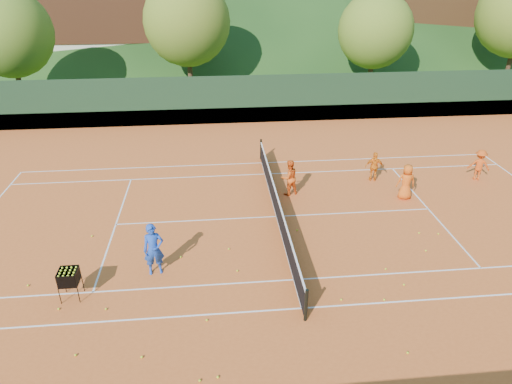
{
  "coord_description": "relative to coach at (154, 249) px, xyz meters",
  "views": [
    {
      "loc": [
        -2.4,
        -15.85,
        9.35
      ],
      "look_at": [
        -0.85,
        0.0,
        1.18
      ],
      "focal_mm": 32.0,
      "sensor_mm": 36.0,
      "label": 1
    }
  ],
  "objects": [
    {
      "name": "tennis_ball_4",
      "position": [
        5.14,
        2.1,
        -0.88
      ],
      "size": [
        0.07,
        0.07,
        0.07
      ],
      "primitive_type": "sphere",
      "color": "#C0DB24",
      "rests_on": "clay_court"
    },
    {
      "name": "tennis_ball_2",
      "position": [
        7.67,
        -0.62,
        -0.88
      ],
      "size": [
        0.07,
        0.07,
        0.07
      ],
      "primitive_type": "sphere",
      "color": "#C0DB24",
      "rests_on": "clay_court"
    },
    {
      "name": "coach",
      "position": [
        0.0,
        0.0,
        0.0
      ],
      "size": [
        0.74,
        0.55,
        1.83
      ],
      "primitive_type": "imported",
      "rotation": [
        0.0,
        0.0,
        0.19
      ],
      "color": "#1C46B7",
      "rests_on": "clay_court"
    },
    {
      "name": "tennis_ball_11",
      "position": [
        -1.77,
        -3.45,
        -0.88
      ],
      "size": [
        0.07,
        0.07,
        0.07
      ],
      "primitive_type": "sphere",
      "color": "#C0DB24",
      "rests_on": "clay_court"
    },
    {
      "name": "perimeter_fence",
      "position": [
        4.51,
        3.27,
        0.33
      ],
      "size": [
        40.4,
        24.24,
        3.0
      ],
      "color": "black",
      "rests_on": "clay_court"
    },
    {
      "name": "tennis_ball_13",
      "position": [
        7.96,
        -1.49,
        -0.88
      ],
      "size": [
        0.07,
        0.07,
        0.07
      ],
      "primitive_type": "sphere",
      "color": "#C0DB24",
      "rests_on": "clay_court"
    },
    {
      "name": "tennis_ball_21",
      "position": [
        10.42,
        1.31,
        -0.88
      ],
      "size": [
        0.07,
        0.07,
        0.07
      ],
      "primitive_type": "sphere",
      "color": "#C0DB24",
      "rests_on": "clay_court"
    },
    {
      "name": "tennis_ball_19",
      "position": [
        7.08,
        -2.12,
        -0.88
      ],
      "size": [
        0.07,
        0.07,
        0.07
      ],
      "primitive_type": "sphere",
      "color": "#C0DB24",
      "rests_on": "clay_court"
    },
    {
      "name": "tennis_ball_17",
      "position": [
        1.49,
        -4.59,
        -0.88
      ],
      "size": [
        0.07,
        0.07,
        0.07
      ],
      "primitive_type": "sphere",
      "color": "#C0DB24",
      "rests_on": "clay_court"
    },
    {
      "name": "tennis_ball_15",
      "position": [
        5.77,
        -1.99,
        -0.88
      ],
      "size": [
        0.07,
        0.07,
        0.07
      ],
      "primitive_type": "sphere",
      "color": "#C0DB24",
      "rests_on": "clay_court"
    },
    {
      "name": "tree_b",
      "position": [
        0.51,
        23.27,
        4.26
      ],
      "size": [
        6.4,
        6.4,
        8.4
      ],
      "color": "#41281A",
      "rests_on": "ground"
    },
    {
      "name": "chalet_mid",
      "position": [
        10.51,
        37.27,
        4.05
      ],
      "size": [
        12.65,
        8.82,
        11.45
      ],
      "color": "beige",
      "rests_on": "ground"
    },
    {
      "name": "student_c",
      "position": [
        10.24,
        4.29,
        -0.12
      ],
      "size": [
        0.83,
        0.59,
        1.59
      ],
      "primitive_type": "imported",
      "rotation": [
        0.0,
        0.0,
        3.02
      ],
      "color": "#E35B14",
      "rests_on": "clay_court"
    },
    {
      "name": "tennis_ball_20",
      "position": [
        -0.03,
        -3.69,
        -0.88
      ],
      "size": [
        0.07,
        0.07,
        0.07
      ],
      "primitive_type": "sphere",
      "color": "#C0DB24",
      "rests_on": "clay_court"
    },
    {
      "name": "chalet_left",
      "position": [
        -5.49,
        33.27,
        4.71
      ],
      "size": [
        13.8,
        9.93,
        12.92
      ],
      "color": "beige",
      "rests_on": "ground"
    },
    {
      "name": "tennis_ball_9",
      "position": [
        9.73,
        1.45,
        -0.88
      ],
      "size": [
        0.07,
        0.07,
        0.07
      ],
      "primitive_type": "sphere",
      "color": "#C0DB24",
      "rests_on": "clay_court"
    },
    {
      "name": "tennis_ball_16",
      "position": [
        -1.32,
        -1.72,
        -0.88
      ],
      "size": [
        0.07,
        0.07,
        0.07
      ],
      "primitive_type": "sphere",
      "color": "#C0DB24",
      "rests_on": "clay_court"
    },
    {
      "name": "tennis_ball_24",
      "position": [
        6.97,
        -4.23,
        -0.88
      ],
      "size": [
        0.07,
        0.07,
        0.07
      ],
      "primitive_type": "sphere",
      "color": "#C0DB24",
      "rests_on": "clay_court"
    },
    {
      "name": "tennis_ball_1",
      "position": [
        9.47,
        0.29,
        -0.88
      ],
      "size": [
        0.07,
        0.07,
        0.07
      ],
      "primitive_type": "sphere",
      "color": "#C0DB24",
      "rests_on": "clay_court"
    },
    {
      "name": "clay_court",
      "position": [
        4.51,
        3.27,
        -0.93
      ],
      "size": [
        40.0,
        24.0,
        0.02
      ],
      "primitive_type": "cube",
      "color": "#CB5721",
      "rests_on": "ground"
    },
    {
      "name": "student_d",
      "position": [
        14.41,
        5.84,
        -0.17
      ],
      "size": [
        1.1,
        0.87,
        1.48
      ],
      "primitive_type": "imported",
      "rotation": [
        0.0,
        0.0,
        2.76
      ],
      "color": "#D04912",
      "rests_on": "clay_court"
    },
    {
      "name": "tennis_ball_5",
      "position": [
        2.69,
        -0.23,
        -0.88
      ],
      "size": [
        0.07,
        0.07,
        0.07
      ],
      "primitive_type": "sphere",
      "color": "#C0DB24",
      "rests_on": "clay_court"
    },
    {
      "name": "student_a",
      "position": [
        5.31,
        5.19,
        -0.11
      ],
      "size": [
        0.95,
        0.84,
        1.62
      ],
      "primitive_type": "imported",
      "rotation": [
        0.0,
        0.0,
        3.49
      ],
      "color": "#ED5715",
      "rests_on": "clay_court"
    },
    {
      "name": "tennis_ball_7",
      "position": [
        0.77,
        0.75,
        -0.88
      ],
      "size": [
        0.07,
        0.07,
        0.07
      ],
      "primitive_type": "sphere",
      "color": "#C0DB24",
      "rests_on": "clay_court"
    },
    {
      "name": "tennis_ball_3",
      "position": [
        2.47,
        1.08,
        -0.88
      ],
      "size": [
        0.07,
        0.07,
        0.07
      ],
      "primitive_type": "sphere",
      "color": "#C0DB24",
      "rests_on": "clay_court"
    },
    {
      "name": "tennis_ball_10",
      "position": [
        -2.73,
        -1.57,
        -0.88
      ],
      "size": [
        0.07,
        0.07,
        0.07
      ],
      "primitive_type": "sphere",
      "color": "#C0DB24",
      "rests_on": "clay_court"
    },
    {
      "name": "tennis_ball_25",
      "position": [
        1.94,
        -4.53,
        -0.88
      ],
      "size": [
        0.07,
        0.07,
        0.07
      ],
      "primitive_type": "sphere",
      "color": "#C0DB24",
      "rests_on": "clay_court"
    },
    {
      "name": "chalet_right",
      "position": [
        24.51,
        33.27,
        4.32
      ],
      "size": [
        11.5,
        8.82,
        11.91
      ],
      "color": "beige",
      "rests_on": "ground"
    },
    {
      "name": "tennis_ball_22",
      "position": [
        1.67,
        -2.48,
        -0.88
      ],
      "size": [
        0.07,
        0.07,
        0.07
      ],
      "primitive_type": "sphere",
      "color": "#C0DB24",
      "rests_on": "clay_court"
    },
    {
      "name": "tree_a",
      "position": [
        -11.49,
        21.27,
        3.93
      ],
      "size": [
        6.0,
        6.0,
        7.88
      ],
      "color": "#402719",
      "rests_on": "ground"
    },
    {
      "name": "ball_hopper",
      "position": [
        -2.45,
        -1.02,
        -0.17
      ],
      "size": [
        0.57,
        0.57,
        1.0
      ],
      "color": "black",
      "rests_on": "clay_court"
    },
    {
      "name": "tennis_net",
      "position": [
        4.51,
        3.27,
        -0.42
      ],
      "size": [
        0.1,
        12.07,
        1.1
      ],
      "color": "black",
      "rests_on": "clay_court"
    },
    {
      "name": "tennis_ball_23",
      "position": [
        -4.02,
        -0.34,
        -0.88
      ],
      "size": [
        0.07,
        0.07,
        0.07
      ],
      "primitive_type": "sphere",
      "color": "#C0DB24",
      "rests_on": "clay_court"
    },
    {
      "name": "ground",
      "position": [
        4.51,
        3.27,
        -0.94
      ],
      "size": [
        400.0,
        400.0,
        0.0
      ],
      "primitive_type": "plane",
      "color": "#34541A",
      "rests_on": "ground"
    },
    {
      "name": "tree_c",
      "position": [
        14.51,
        22.27,
        3.61
      ],
      "size": [
        5.6,
        5.6,
        7.35
      ],
      "color": "#402819",
      "rests_on": "ground"
    },
    {
      "name": "tennis_ball_12",
      "position": [
        -3.2,
        0.18,
        -0.88
      ],
      "size": [
        0.07,
        0.07,
        0.07
      ],
      "primitive_type": "sphere",
      "color": "#C0DB24",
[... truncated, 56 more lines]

